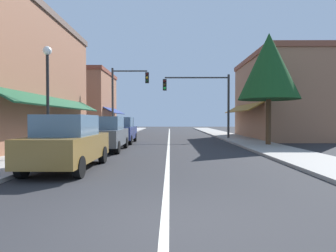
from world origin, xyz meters
name	(u,v)px	position (x,y,z in m)	size (l,w,h in m)	color
ground_plane	(169,140)	(0.00, 18.00, 0.00)	(80.00, 80.00, 0.00)	#28282B
sidewalk_left	(99,139)	(-5.50, 18.00, 0.06)	(2.60, 56.00, 0.12)	#A39E99
sidewalk_right	(239,139)	(5.50, 18.00, 0.06)	(2.60, 56.00, 0.12)	gray
lane_center_stripe	(169,140)	(0.00, 18.00, 0.00)	(0.14, 52.00, 0.01)	silver
storefront_left_block	(5,78)	(-9.42, 12.00, 4.00)	(6.55, 14.20, 7.99)	#8E5B42
storefront_right_block	(278,98)	(9.35, 20.00, 3.47)	(6.42, 10.20, 6.93)	#9E6B4C
storefront_far_left	(89,103)	(-9.15, 28.00, 3.52)	(6.02, 8.20, 7.03)	#8E5B42
parked_car_nearest_left	(68,143)	(-3.21, 4.91, 0.88)	(1.79, 4.10, 1.77)	brown
parked_car_second_left	(106,134)	(-3.19, 10.32, 0.88)	(1.83, 4.13, 1.77)	#4C5156
parked_car_third_left	(121,130)	(-3.24, 14.99, 0.88)	(1.83, 4.13, 1.77)	navy
traffic_signal_mast_arm	(204,95)	(2.85, 18.55, 3.61)	(5.38, 0.50, 5.23)	#333333
traffic_signal_left_corner	(124,92)	(-3.80, 19.74, 3.93)	(3.20, 0.50, 5.97)	#333333
street_lamp_left_near	(48,83)	(-4.95, 7.43, 3.13)	(0.36, 0.36, 4.63)	black
tree_right_near	(269,67)	(6.00, 12.83, 4.78)	(3.62, 3.62, 6.79)	#4C331E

